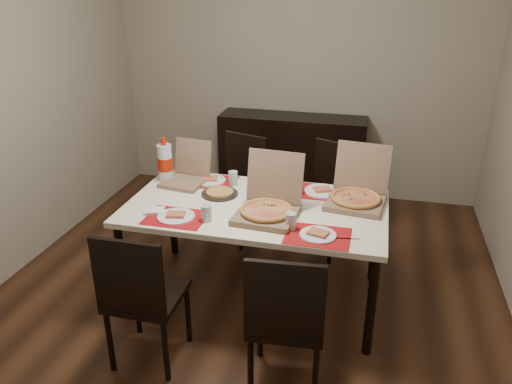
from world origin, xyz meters
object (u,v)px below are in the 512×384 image
dip_bowl (275,194)px  soda_bottle (165,163)px  dining_table (256,214)px  pizza_box_center (268,207)px  chair_near_right (286,317)px  chair_near_left (141,294)px  sideboard (292,158)px  chair_far_left (239,183)px  chair_far_right (328,193)px

dip_bowl → soda_bottle: soda_bottle is taller
dining_table → pizza_box_center: bearing=-49.9°
dining_table → chair_near_right: 0.96m
chair_near_left → pizza_box_center: size_ratio=2.02×
sideboard → dining_table: bearing=-87.8°
soda_bottle → dining_table: bearing=-18.8°
dining_table → chair_far_left: size_ratio=1.94×
chair_near_right → chair_far_right: 1.75m
sideboard → dip_bowl: 1.70m
dining_table → chair_far_right: chair_far_right is taller
dining_table → dip_bowl: bearing=63.1°
dining_table → chair_far_left: bearing=112.8°
dining_table → chair_far_left: 1.01m
pizza_box_center → dip_bowl: 0.33m
chair_near_left → pizza_box_center: (0.60, 0.72, 0.30)m
chair_far_right → chair_far_left: bearing=177.8°
chair_near_right → chair_far_right: size_ratio=1.00×
sideboard → chair_near_left: 2.74m
chair_near_left → dip_bowl: bearing=61.1°
soda_bottle → pizza_box_center: bearing=-24.2°
dip_bowl → pizza_box_center: bearing=-86.2°
chair_near_right → pizza_box_center: bearing=110.2°
chair_near_left → pizza_box_center: 0.98m
chair_far_left → chair_near_right: bearing=-66.6°
dining_table → chair_near_right: (0.38, -0.87, -0.17)m
dining_table → chair_far_right: bearing=64.7°
chair_near_left → soda_bottle: soda_bottle is taller
sideboard → chair_far_left: bearing=-108.7°
sideboard → soda_bottle: (-0.72, -1.58, 0.45)m
soda_bottle → chair_far_right: bearing=27.1°
chair_near_left → chair_far_left: bearing=86.9°
dining_table → pizza_box_center: size_ratio=3.90×
pizza_box_center → dip_bowl: pizza_box_center is taller
chair_far_right → chair_near_right: bearing=-91.2°
dining_table → chair_far_right: size_ratio=1.94×
chair_near_right → chair_far_right: (0.04, 1.75, 0.00)m
chair_far_left → chair_near_left: bearing=-93.1°
soda_bottle → chair_far_left: bearing=58.2°
sideboard → chair_near_left: size_ratio=1.61×
chair_near_right → soda_bottle: size_ratio=2.67×
dining_table → dip_bowl: 0.22m
pizza_box_center → chair_far_left: bearing=115.4°
dip_bowl → soda_bottle: bearing=174.6°
chair_far_right → sideboard: bearing=117.0°
sideboard → pizza_box_center: size_ratio=3.25×
dining_table → chair_far_right: (0.42, 0.89, -0.17)m
chair_near_right → pizza_box_center: size_ratio=2.02×
chair_far_left → soda_bottle: 0.86m
chair_near_right → dip_bowl: 1.12m
dining_table → dip_bowl: size_ratio=17.14×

